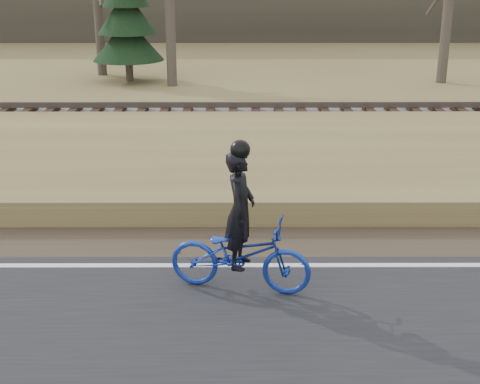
{
  "coord_description": "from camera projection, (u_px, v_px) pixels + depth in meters",
  "views": [
    {
      "loc": [
        -1.66,
        -8.68,
        4.32
      ],
      "look_at": [
        -1.64,
        0.5,
        1.1
      ],
      "focal_mm": 50.0,
      "sensor_mm": 36.0,
      "label": 1
    }
  ],
  "objects": [
    {
      "name": "ground",
      "position": [
        354.0,
        275.0,
        9.62
      ],
      "size": [
        120.0,
        120.0,
        0.0
      ],
      "primitive_type": "plane",
      "color": "olive",
      "rests_on": "ground"
    },
    {
      "name": "road",
      "position": [
        392.0,
        376.0,
        7.25
      ],
      "size": [
        120.0,
        6.0,
        0.06
      ],
      "primitive_type": "cube",
      "color": "black",
      "rests_on": "ground"
    },
    {
      "name": "edge_line",
      "position": [
        352.0,
        265.0,
        9.79
      ],
      "size": [
        120.0,
        0.12,
        0.01
      ],
      "primitive_type": "cube",
      "color": "silver",
      "rests_on": "road"
    },
    {
      "name": "shoulder",
      "position": [
        342.0,
        241.0,
        10.75
      ],
      "size": [
        120.0,
        1.6,
        0.04
      ],
      "primitive_type": "cube",
      "color": "#473A2B",
      "rests_on": "ground"
    },
    {
      "name": "embankment",
      "position": [
        320.0,
        173.0,
        13.51
      ],
      "size": [
        120.0,
        5.0,
        0.44
      ],
      "primitive_type": "cube",
      "color": "olive",
      "rests_on": "ground"
    },
    {
      "name": "ballast",
      "position": [
        303.0,
        127.0,
        17.1
      ],
      "size": [
        120.0,
        3.0,
        0.45
      ],
      "primitive_type": "cube",
      "color": "slate",
      "rests_on": "ground"
    },
    {
      "name": "railroad",
      "position": [
        304.0,
        116.0,
        17.0
      ],
      "size": [
        120.0,
        2.4,
        0.29
      ],
      "color": "black",
      "rests_on": "ballast"
    },
    {
      "name": "cyclist",
      "position": [
        240.0,
        244.0,
        8.9
      ],
      "size": [
        2.02,
        1.07,
        2.09
      ],
      "rotation": [
        0.0,
        0.0,
        1.35
      ],
      "color": "navy",
      "rests_on": "road"
    },
    {
      "name": "conifer",
      "position": [
        126.0,
        14.0,
        24.01
      ],
      "size": [
        2.6,
        2.6,
        5.15
      ],
      "color": "#4E4339",
      "rests_on": "ground"
    }
  ]
}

